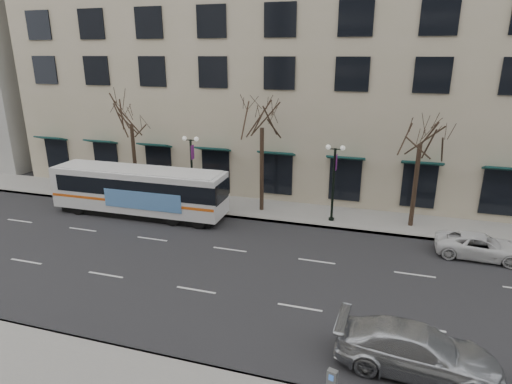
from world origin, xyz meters
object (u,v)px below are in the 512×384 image
at_px(white_pickup, 480,246).
at_px(pay_station, 332,381).
at_px(lamp_post_left, 192,168).
at_px(lamp_post_right, 334,180).
at_px(silver_car, 417,350).
at_px(tree_far_left, 130,111).
at_px(city_bus, 140,190).
at_px(tree_far_mid, 262,114).
at_px(tree_far_right, 422,128).

bearing_deg(white_pickup, pay_station, 156.43).
xyz_separation_m(lamp_post_left, lamp_post_right, (10.00, 0.00, 0.00)).
relative_size(silver_car, pay_station, 4.01).
bearing_deg(lamp_post_right, lamp_post_left, 180.00).
bearing_deg(lamp_post_left, lamp_post_right, 0.00).
distance_m(tree_far_left, lamp_post_left, 6.29).
relative_size(lamp_post_right, city_bus, 0.43).
bearing_deg(pay_station, tree_far_mid, 128.75).
relative_size(lamp_post_left, silver_car, 0.92).
bearing_deg(tree_far_mid, lamp_post_left, -173.15).
relative_size(tree_far_right, lamp_post_left, 1.55).
bearing_deg(lamp_post_left, pay_station, -52.85).
xyz_separation_m(tree_far_mid, pay_station, (7.05, -16.49, -5.74)).
bearing_deg(pay_station, lamp_post_left, 142.76).
bearing_deg(tree_far_left, pay_station, -44.05).
bearing_deg(tree_far_left, silver_car, -34.94).
xyz_separation_m(tree_far_left, tree_far_right, (20.00, 0.00, -0.28)).
distance_m(tree_far_mid, white_pickup, 15.21).
height_order(tree_far_left, pay_station, tree_far_left).
bearing_deg(city_bus, tree_far_mid, 20.90).
bearing_deg(tree_far_right, tree_far_left, 180.00).
xyz_separation_m(tree_far_right, pay_station, (-2.95, -16.49, -5.25)).
height_order(lamp_post_left, city_bus, lamp_post_left).
height_order(silver_car, white_pickup, silver_car).
xyz_separation_m(tree_far_mid, white_pickup, (13.45, -3.35, -6.26)).
bearing_deg(lamp_post_left, tree_far_mid, 6.85).
bearing_deg(tree_far_mid, tree_far_right, -0.00).
height_order(tree_far_left, white_pickup, tree_far_left).
distance_m(tree_far_left, tree_far_right, 20.00).
distance_m(lamp_post_right, pay_station, 16.12).
bearing_deg(tree_far_mid, tree_far_left, -180.00).
bearing_deg(tree_far_left, tree_far_right, 0.00).
relative_size(tree_far_left, tree_far_right, 1.03).
bearing_deg(tree_far_right, lamp_post_left, -177.71).
height_order(city_bus, white_pickup, city_bus).
bearing_deg(tree_far_mid, white_pickup, -13.98).
bearing_deg(tree_far_mid, city_bus, -158.42).
xyz_separation_m(tree_far_mid, silver_car, (9.67, -13.74, -6.09)).
relative_size(lamp_post_left, pay_station, 3.71).
xyz_separation_m(city_bus, white_pickup, (21.23, -0.28, -1.16)).
xyz_separation_m(lamp_post_right, city_bus, (-12.78, -2.47, -1.14)).
distance_m(tree_far_mid, silver_car, 17.87).
relative_size(lamp_post_left, lamp_post_right, 1.00).
xyz_separation_m(tree_far_left, lamp_post_right, (15.01, -0.60, -3.75)).
height_order(lamp_post_left, lamp_post_right, same).
bearing_deg(tree_far_left, lamp_post_right, -2.29).
height_order(lamp_post_right, pay_station, lamp_post_right).
distance_m(lamp_post_left, city_bus, 3.89).
xyz_separation_m(tree_far_left, lamp_post_left, (5.01, -0.60, -3.75)).
bearing_deg(lamp_post_left, tree_far_left, 173.17).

